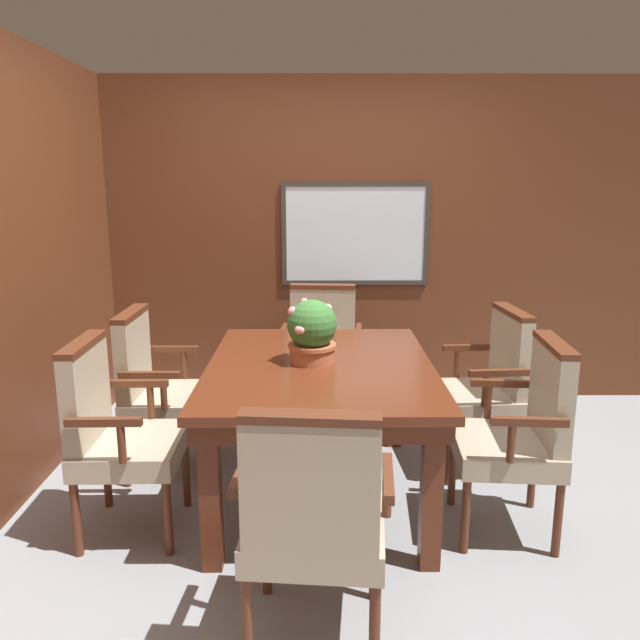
# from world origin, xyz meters

# --- Properties ---
(ground_plane) EXTENTS (14.00, 14.00, 0.00)m
(ground_plane) POSITION_xyz_m (0.00, 0.00, 0.00)
(ground_plane) COLOR gray
(wall_back) EXTENTS (7.20, 0.08, 2.45)m
(wall_back) POSITION_xyz_m (0.00, 1.78, 1.23)
(wall_back) COLOR #5B2D19
(wall_back) RESTS_ON ground_plane
(dining_table) EXTENTS (1.18, 1.53, 0.76)m
(dining_table) POSITION_xyz_m (-0.04, 0.14, 0.66)
(dining_table) COLOR #562614
(dining_table) RESTS_ON ground_plane
(chair_left_far) EXTENTS (0.48, 0.56, 0.97)m
(chair_left_far) POSITION_xyz_m (-1.00, 0.47, 0.53)
(chair_left_far) COLOR #562B19
(chair_left_far) RESTS_ON ground_plane
(chair_head_far) EXTENTS (0.59, 0.52, 0.97)m
(chair_head_far) POSITION_xyz_m (-0.02, 1.27, 0.53)
(chair_head_far) COLOR #562B19
(chair_head_far) RESTS_ON ground_plane
(chair_right_near) EXTENTS (0.52, 0.59, 0.97)m
(chair_right_near) POSITION_xyz_m (0.93, -0.21, 0.53)
(chair_right_near) COLOR #562B19
(chair_right_near) RESTS_ON ground_plane
(chair_right_far) EXTENTS (0.52, 0.58, 0.97)m
(chair_right_far) POSITION_xyz_m (0.96, 0.50, 0.53)
(chair_right_far) COLOR #562B19
(chair_right_far) RESTS_ON ground_plane
(chair_head_near) EXTENTS (0.59, 0.52, 0.97)m
(chair_head_near) POSITION_xyz_m (-0.07, -1.00, 0.53)
(chair_head_near) COLOR #562B19
(chair_head_near) RESTS_ON ground_plane
(chair_left_near) EXTENTS (0.49, 0.57, 0.97)m
(chair_left_near) POSITION_xyz_m (-1.03, -0.20, 0.53)
(chair_left_near) COLOR #562B19
(chair_left_near) RESTS_ON ground_plane
(potted_plant) EXTENTS (0.26, 0.26, 0.34)m
(potted_plant) POSITION_xyz_m (-0.08, 0.17, 0.92)
(potted_plant) COLOR #B2603D
(potted_plant) RESTS_ON dining_table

